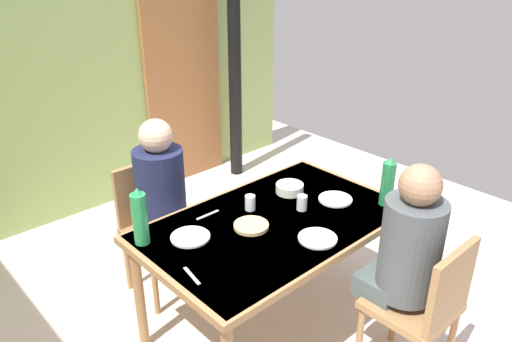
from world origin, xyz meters
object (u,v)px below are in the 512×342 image
Objects in this scene: dining_table at (274,231)px; chair_far_diner at (154,221)px; water_bottle_green_near at (388,182)px; person_near_diner at (408,246)px; water_bottle_green_far at (140,217)px; person_far_diner at (162,189)px; chair_near_diner at (425,305)px; serving_bowl_center at (290,188)px.

chair_far_diner is at bearing 110.00° from dining_table.
water_bottle_green_near reaches higher than chair_far_diner.
dining_table is 1.91× the size of person_near_diner.
person_near_diner is at bearing -46.90° from water_bottle_green_far.
person_near_diner is 1.34m from water_bottle_green_far.
water_bottle_green_near is (0.90, -0.98, 0.10)m from person_far_diner.
water_bottle_green_far reaches higher than chair_near_diner.
water_bottle_green_near reaches higher than dining_table.
dining_table is 4.92× the size of water_bottle_green_near.
person_near_diner is 4.53× the size of serving_bowl_center.
water_bottle_green_far is at bearing 54.80° from chair_far_diner.
person_near_diner is (0.55, -1.48, 0.28)m from chair_far_diner.
chair_far_diner is 1.60m from person_near_diner.
person_near_diner is at bearing 112.42° from person_far_diner.
water_bottle_green_near is 0.58m from serving_bowl_center.
chair_far_diner is 0.73m from water_bottle_green_far.
person_far_diner is (-0.55, 1.34, 0.00)m from person_near_diner.
chair_far_diner reaches higher than serving_bowl_center.
person_near_diner is 1.45m from person_far_diner.
person_near_diner is 2.58× the size of water_bottle_green_near.
person_near_diner is 1.00× the size of person_far_diner.
serving_bowl_center is at bearing 122.34° from water_bottle_green_near.
chair_far_diner reaches higher than dining_table.
chair_near_diner is 2.79× the size of water_bottle_green_far.
person_far_diner is 0.52m from water_bottle_green_far.
water_bottle_green_far is 1.84× the size of serving_bowl_center.
chair_far_diner is at bearing 110.53° from person_near_diner.
water_bottle_green_near is at bearing 46.06° from person_near_diner.
chair_far_diner is at bearing 129.11° from water_bottle_green_near.
dining_table is 1.91× the size of person_far_diner.
serving_bowl_center reaches higher than dining_table.
water_bottle_green_far reaches higher than serving_bowl_center.
chair_near_diner is 2.91× the size of water_bottle_green_near.
dining_table is 4.71× the size of water_bottle_green_far.
chair_far_diner is 1.48m from water_bottle_green_near.
chair_near_diner is at bearing -90.00° from person_near_diner.
water_bottle_green_near is (0.35, 0.36, 0.10)m from person_near_diner.
chair_near_diner reaches higher than serving_bowl_center.
chair_far_diner is 5.12× the size of serving_bowl_center.
person_far_diner is at bearing 140.52° from serving_bowl_center.
person_far_diner is 0.78m from serving_bowl_center.
chair_far_diner is (-0.55, 1.61, 0.00)m from chair_near_diner.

